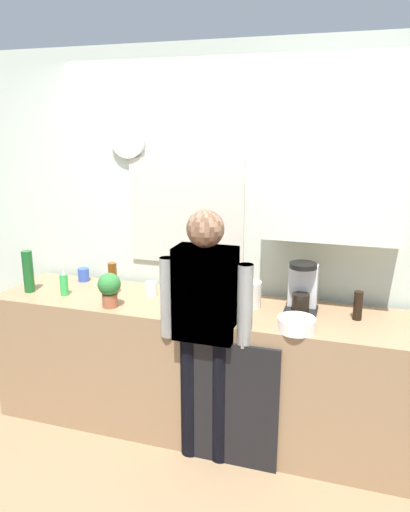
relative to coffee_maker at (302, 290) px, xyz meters
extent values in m
plane|color=#8C6D4C|center=(-0.52, -0.38, -1.05)|extent=(8.00, 8.00, 0.00)
cube|color=#937251|center=(-0.52, -0.08, -0.60)|extent=(3.13, 0.64, 0.91)
cube|color=black|center=(-0.34, -0.41, -0.65)|extent=(0.56, 0.02, 0.82)
cube|color=silver|center=(-0.52, 0.35, 0.25)|extent=(4.73, 0.10, 2.60)
cube|color=beige|center=(-0.88, 0.29, 0.40)|extent=(0.86, 0.02, 0.76)
cube|color=#8CA5C6|center=(-0.88, 0.30, 0.40)|extent=(0.80, 0.02, 0.70)
cube|color=silver|center=(0.15, 0.14, 0.65)|extent=(0.84, 0.32, 0.68)
cylinder|color=silver|center=(-1.31, 0.28, 0.90)|extent=(0.26, 0.03, 0.26)
cube|color=black|center=(0.00, -0.03, -0.13)|extent=(0.20, 0.20, 0.03)
cube|color=silver|center=(0.00, 0.03, 0.02)|extent=(0.18, 0.08, 0.28)
cylinder|color=black|center=(0.00, -0.06, -0.06)|extent=(0.11, 0.11, 0.11)
cylinder|color=black|center=(0.00, -0.03, 0.17)|extent=(0.17, 0.17, 0.03)
cylinder|color=black|center=(0.34, -0.02, -0.06)|extent=(0.06, 0.06, 0.18)
cylinder|color=#195923|center=(-1.90, -0.19, 0.00)|extent=(0.07, 0.07, 0.30)
cylinder|color=brown|center=(-1.30, -0.06, -0.03)|extent=(0.06, 0.06, 0.23)
cylinder|color=#3351B2|center=(-1.66, 0.15, -0.10)|extent=(0.08, 0.08, 0.10)
cylinder|color=white|center=(-1.04, 0.01, -0.10)|extent=(0.08, 0.08, 0.09)
cylinder|color=white|center=(0.01, -0.31, -0.11)|extent=(0.22, 0.22, 0.08)
cylinder|color=#9E5638|center=(-1.20, -0.29, -0.10)|extent=(0.10, 0.10, 0.09)
sphere|color=#2D7233|center=(-1.20, -0.29, 0.01)|extent=(0.15, 0.15, 0.15)
cylinder|color=green|center=(-1.62, -0.18, -0.07)|extent=(0.06, 0.06, 0.15)
cone|color=white|center=(-1.62, -0.18, 0.02)|extent=(0.02, 0.02, 0.03)
cylinder|color=silver|center=(-0.33, -0.01, -0.06)|extent=(0.14, 0.14, 0.17)
cylinder|color=black|center=(-0.62, -0.38, -0.64)|extent=(0.12, 0.12, 0.82)
cylinder|color=black|center=(-0.42, -0.38, -0.64)|extent=(0.12, 0.12, 0.82)
cube|color=white|center=(-0.52, -0.38, 0.05)|extent=(0.36, 0.20, 0.56)
sphere|color=#A57A59|center=(-0.52, -0.38, 0.44)|extent=(0.22, 0.22, 0.22)
cylinder|color=white|center=(-0.76, -0.38, 0.00)|extent=(0.09, 0.09, 0.50)
cylinder|color=white|center=(-0.28, -0.38, 0.00)|extent=(0.09, 0.09, 0.50)
cylinder|color=black|center=(-0.62, -0.38, -0.64)|extent=(0.12, 0.12, 0.82)
cylinder|color=black|center=(-0.42, -0.38, -0.64)|extent=(0.12, 0.12, 0.82)
cube|color=white|center=(-0.52, -0.38, 0.05)|extent=(0.36, 0.20, 0.56)
sphere|color=#D8AD8C|center=(-0.52, -0.38, 0.44)|extent=(0.22, 0.22, 0.22)
cylinder|color=white|center=(-0.76, -0.38, 0.00)|extent=(0.09, 0.09, 0.50)
cylinder|color=white|center=(-0.28, -0.38, 0.00)|extent=(0.09, 0.09, 0.50)
camera|label=1|loc=(0.31, -3.00, 1.01)|focal=34.66mm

